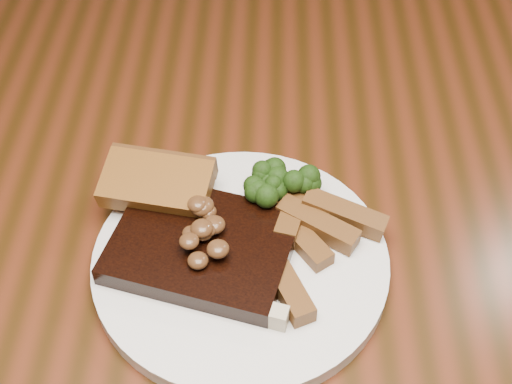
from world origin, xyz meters
TOP-DOWN VIEW (x-y plane):
  - dining_table at (0.00, 0.00)m, footprint 1.60×0.90m
  - chair_far at (0.15, 0.64)m, footprint 0.58×0.58m
  - plate at (-0.01, -0.07)m, footprint 0.28×0.28m
  - steak at (-0.05, -0.07)m, footprint 0.18×0.15m
  - steak_bone at (-0.05, -0.12)m, footprint 0.15×0.05m
  - mushroom_pile at (-0.05, -0.07)m, footprint 0.06×0.06m
  - garlic_bread at (-0.09, -0.01)m, footprint 0.11×0.07m
  - potato_wedges at (0.05, -0.06)m, footprint 0.10×0.10m
  - broccoli_cluster at (0.03, -0.01)m, footprint 0.06×0.06m

SIDE VIEW (x-z plane):
  - chair_far at x=0.15m, z-range 0.05..1.00m
  - dining_table at x=0.00m, z-range 0.28..1.03m
  - plate at x=-0.01m, z-range 0.75..0.76m
  - steak_bone at x=-0.05m, z-range 0.76..0.78m
  - garlic_bread at x=-0.09m, z-range 0.76..0.78m
  - steak at x=-0.05m, z-range 0.76..0.78m
  - potato_wedges at x=0.05m, z-range 0.76..0.79m
  - broccoli_cluster at x=0.03m, z-range 0.76..0.80m
  - mushroom_pile at x=-0.05m, z-range 0.78..0.81m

